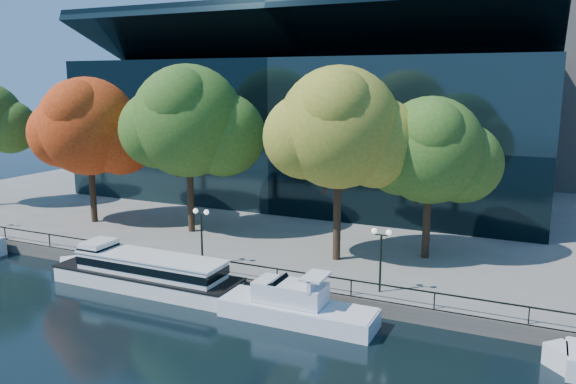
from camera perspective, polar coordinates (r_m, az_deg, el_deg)
The scene contains 12 objects.
ground at distance 36.92m, azimuth -10.49°, elevation -11.00°, with size 160.00×160.00×0.00m, color black.
promenade at distance 68.53m, azimuth 7.13°, elevation -0.10°, with size 90.00×67.08×1.00m.
railing at distance 38.79m, azimuth -7.83°, elevation -6.77°, with size 88.20×0.08×0.99m.
convention_building at distance 64.45m, azimuth 2.65°, elevation 6.46°, with size 50.00×24.57×21.43m.
tour_boat at distance 39.76m, azimuth -14.66°, elevation -7.70°, with size 14.93×3.33×2.83m.
cruiser_near at distance 33.55m, azimuth 0.31°, elevation -11.42°, with size 10.37×2.67×3.00m.
tree_1 at distance 53.76m, azimuth -19.52°, elevation 6.09°, with size 11.03×9.04×13.24m.
tree_2 at distance 47.94m, azimuth -9.96°, elevation 6.87°, with size 11.80×9.67×14.27m.
tree_3 at distance 39.60m, azimuth 5.37°, elevation 6.25°, with size 10.79×8.85×13.96m.
tree_4 at distance 41.34m, azimuth 14.43°, elevation 3.88°, with size 9.61×7.88×11.83m.
lamp_1 at distance 40.03m, azimuth -8.80°, elevation -3.18°, with size 1.26×0.36×4.03m.
lamp_2 at distance 34.84m, azimuth 9.43°, elevation -5.39°, with size 1.26×0.36×4.03m.
Camera 1 is at (19.94, -27.81, 13.85)m, focal length 35.00 mm.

